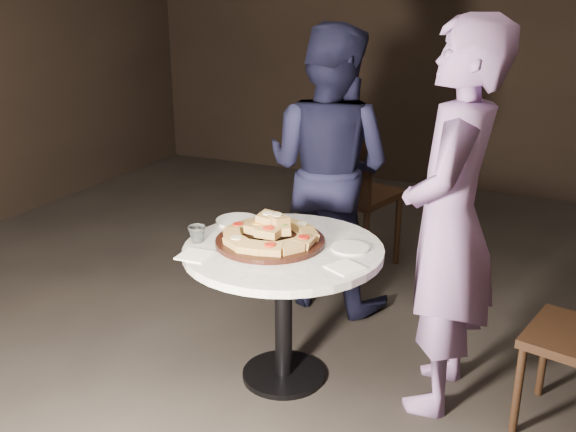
{
  "coord_description": "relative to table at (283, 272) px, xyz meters",
  "views": [
    {
      "loc": [
        1.18,
        -2.49,
        1.77
      ],
      "look_at": [
        0.04,
        -0.01,
        0.81
      ],
      "focal_mm": 40.0,
      "sensor_mm": 36.0,
      "label": 1
    }
  ],
  "objects": [
    {
      "name": "floor",
      "position": [
        -0.04,
        0.06,
        -0.56
      ],
      "size": [
        7.0,
        7.0,
        0.0
      ],
      "primitive_type": "plane",
      "color": "black",
      "rests_on": "ground"
    },
    {
      "name": "table",
      "position": [
        0.0,
        0.0,
        0.0
      ],
      "size": [
        1.13,
        1.13,
        0.68
      ],
      "rotation": [
        0.0,
        0.0,
        -0.29
      ],
      "color": "black",
      "rests_on": "ground"
    },
    {
      "name": "serving_board",
      "position": [
        -0.07,
        0.01,
        0.14
      ],
      "size": [
        0.52,
        0.52,
        0.02
      ],
      "primitive_type": "cylinder",
      "rotation": [
        0.0,
        0.0,
        -0.04
      ],
      "color": "black",
      "rests_on": "table"
    },
    {
      "name": "focaccia_pile",
      "position": [
        -0.07,
        0.01,
        0.18
      ],
      "size": [
        0.44,
        0.44,
        0.12
      ],
      "rotation": [
        0.0,
        0.0,
        -0.07
      ],
      "color": "#AD8443",
      "rests_on": "serving_board"
    },
    {
      "name": "plate_left",
      "position": [
        -0.35,
        0.2,
        0.13
      ],
      "size": [
        0.23,
        0.23,
        0.01
      ],
      "primitive_type": "cylinder",
      "rotation": [
        0.0,
        0.0,
        -0.07
      ],
      "color": "white",
      "rests_on": "table"
    },
    {
      "name": "plate_right",
      "position": [
        0.28,
        0.1,
        0.13
      ],
      "size": [
        0.22,
        0.22,
        0.01
      ],
      "primitive_type": "cylinder",
      "rotation": [
        0.0,
        0.0,
        0.33
      ],
      "color": "white",
      "rests_on": "table"
    },
    {
      "name": "water_glass",
      "position": [
        -0.38,
        -0.11,
        0.17
      ],
      "size": [
        0.11,
        0.11,
        0.08
      ],
      "primitive_type": "imported",
      "rotation": [
        0.0,
        0.0,
        -0.42
      ],
      "color": "silver",
      "rests_on": "table"
    },
    {
      "name": "napkin_near",
      "position": [
        -0.3,
        -0.26,
        0.13
      ],
      "size": [
        0.14,
        0.14,
        0.01
      ],
      "primitive_type": "cube",
      "rotation": [
        0.0,
        0.0,
        0.05
      ],
      "color": "white",
      "rests_on": "table"
    },
    {
      "name": "napkin_far",
      "position": [
        0.34,
        -0.11,
        0.13
      ],
      "size": [
        0.17,
        0.17,
        0.01
      ],
      "primitive_type": "cube",
      "rotation": [
        0.0,
        0.0,
        -0.48
      ],
      "color": "white",
      "rests_on": "table"
    },
    {
      "name": "chair_far",
      "position": [
        -0.16,
        1.32,
        0.03
      ],
      "size": [
        0.58,
        0.6,
        1.01
      ],
      "rotation": [
        0.0,
        0.0,
        2.9
      ],
      "color": "black",
      "rests_on": "ground"
    },
    {
      "name": "diner_navy",
      "position": [
        -0.13,
        0.88,
        0.26
      ],
      "size": [
        0.85,
        0.7,
        1.62
      ],
      "primitive_type": "imported",
      "rotation": [
        0.0,
        0.0,
        3.03
      ],
      "color": "black",
      "rests_on": "ground"
    },
    {
      "name": "diner_teal",
      "position": [
        0.7,
        0.16,
        0.29
      ],
      "size": [
        0.43,
        0.63,
        1.7
      ],
      "primitive_type": "imported",
      "rotation": [
        0.0,
        0.0,
        -1.54
      ],
      "color": "slate",
      "rests_on": "ground"
    }
  ]
}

